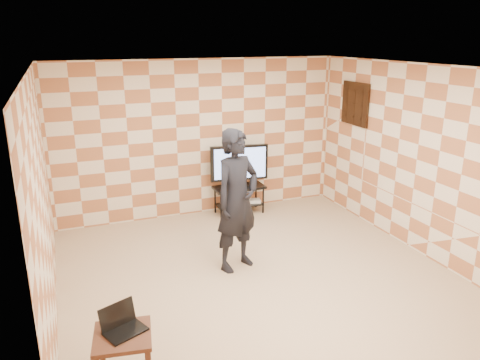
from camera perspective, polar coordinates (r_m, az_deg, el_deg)
name	(u,v)px	position (r m, az deg, el deg)	size (l,w,h in m)	color
floor	(256,274)	(6.38, 2.00, -11.42)	(5.00, 5.00, 0.00)	tan
wall_back	(200,139)	(8.14, -4.90, 5.04)	(5.00, 0.02, 2.70)	beige
wall_front	(385,265)	(3.86, 17.28, -9.91)	(5.00, 0.02, 2.70)	beige
wall_left	(42,203)	(5.42, -22.94, -2.58)	(0.02, 5.00, 2.70)	beige
wall_right	(417,160)	(7.20, 20.75, 2.35)	(0.02, 5.00, 2.70)	beige
ceiling	(259,67)	(5.61, 2.29, 13.54)	(5.00, 5.00, 0.02)	white
wall_art	(355,104)	(8.25, 13.87, 9.01)	(0.04, 0.72, 0.72)	black
tv_stand	(239,194)	(8.32, -0.11, -1.66)	(0.91, 0.41, 0.50)	black
tv	(239,164)	(8.16, -0.10, 1.97)	(1.02, 0.23, 0.74)	black
dvd_player	(234,203)	(8.32, -0.76, -2.83)	(0.40, 0.29, 0.07)	#B1B1B3
game_console	(254,201)	(8.46, 1.69, -2.55)	(0.23, 0.17, 0.05)	silver
side_table	(123,343)	(4.58, -14.08, -18.69)	(0.58, 0.58, 0.50)	#3E1E13
laptop	(122,325)	(4.55, -14.16, -16.78)	(0.43, 0.39, 0.24)	black
person	(237,201)	(6.20, -0.36, -2.52)	(0.70, 0.46, 1.93)	black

